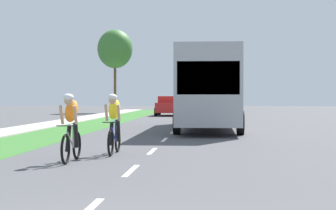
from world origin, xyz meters
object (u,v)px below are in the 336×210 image
at_px(sedan_red, 169,106).
at_px(pickup_dark_green, 213,102).
at_px(suv_black, 212,102).
at_px(cyclist_lead, 71,127).
at_px(street_tree_far, 115,49).
at_px(cyclist_trailing, 114,123).
at_px(bus_silver, 209,86).

bearing_deg(sedan_red, pickup_dark_green, 80.44).
bearing_deg(suv_black, pickup_dark_green, 89.20).
bearing_deg(cyclist_lead, street_tree_far, 98.51).
height_order(pickup_dark_green, street_tree_far, street_tree_far).
distance_m(cyclist_trailing, pickup_dark_green, 49.66).
xyz_separation_m(cyclist_lead, cyclist_trailing, (0.70, 1.73, 0.00)).
bearing_deg(suv_black, cyclist_trailing, -93.82).
relative_size(sedan_red, street_tree_far, 0.56).
height_order(cyclist_lead, suv_black, suv_black).
relative_size(cyclist_lead, street_tree_far, 0.22).
distance_m(sedan_red, pickup_dark_green, 21.15).
xyz_separation_m(bus_silver, street_tree_far, (-8.85, 25.25, 3.91)).
bearing_deg(street_tree_far, bus_silver, -70.68).
bearing_deg(bus_silver, sedan_red, 100.48).
relative_size(bus_silver, sedan_red, 2.70).
bearing_deg(pickup_dark_green, street_tree_far, -125.14).
distance_m(cyclist_lead, pickup_dark_green, 51.43).
height_order(cyclist_trailing, suv_black, suv_black).
distance_m(suv_black, street_tree_far, 10.43).
bearing_deg(cyclist_lead, sedan_red, 90.18).
relative_size(cyclist_lead, suv_black, 0.37).
relative_size(cyclist_lead, bus_silver, 0.15).
relative_size(pickup_dark_green, street_tree_far, 0.66).
height_order(sedan_red, street_tree_far, street_tree_far).
distance_m(cyclist_trailing, suv_black, 38.53).
bearing_deg(pickup_dark_green, sedan_red, -99.56).
height_order(cyclist_trailing, pickup_dark_green, pickup_dark_green).
xyz_separation_m(sedan_red, street_tree_far, (-5.64, 7.86, 5.12)).
distance_m(cyclist_lead, suv_black, 40.30).
xyz_separation_m(cyclist_lead, sedan_red, (-0.10, 30.46, -0.04)).
relative_size(cyclist_trailing, street_tree_far, 0.22).
xyz_separation_m(cyclist_trailing, street_tree_far, (-6.43, 36.58, 5.08)).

